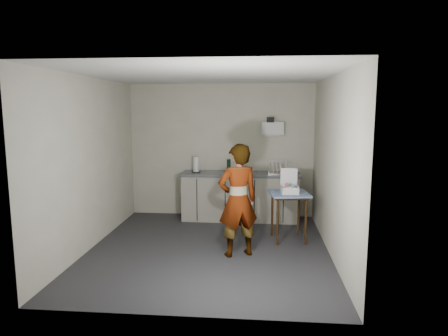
# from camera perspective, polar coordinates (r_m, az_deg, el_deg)

# --- Properties ---
(ground) EXTENTS (4.00, 4.00, 0.00)m
(ground) POSITION_cam_1_polar(r_m,az_deg,el_deg) (6.21, -2.19, -11.49)
(ground) COLOR #2D2C32
(ground) RESTS_ON ground
(wall_back) EXTENTS (3.60, 0.02, 2.60)m
(wall_back) POSITION_cam_1_polar(r_m,az_deg,el_deg) (7.86, -0.41, 2.50)
(wall_back) COLOR beige
(wall_back) RESTS_ON ground
(wall_right) EXTENTS (0.02, 4.00, 2.60)m
(wall_right) POSITION_cam_1_polar(r_m,az_deg,el_deg) (5.94, 15.13, 0.24)
(wall_right) COLOR beige
(wall_right) RESTS_ON ground
(wall_left) EXTENTS (0.02, 4.00, 2.60)m
(wall_left) POSITION_cam_1_polar(r_m,az_deg,el_deg) (6.38, -18.43, 0.65)
(wall_left) COLOR beige
(wall_left) RESTS_ON ground
(ceiling) EXTENTS (3.60, 4.00, 0.01)m
(ceiling) POSITION_cam_1_polar(r_m,az_deg,el_deg) (5.86, -2.34, 13.12)
(ceiling) COLOR white
(ceiling) RESTS_ON wall_back
(kitchen_counter) EXTENTS (2.24, 0.62, 0.91)m
(kitchen_counter) POSITION_cam_1_polar(r_m,az_deg,el_deg) (7.69, 2.37, -4.24)
(kitchen_counter) COLOR black
(kitchen_counter) RESTS_ON ground
(wall_shelf) EXTENTS (0.42, 0.18, 0.37)m
(wall_shelf) POSITION_cam_1_polar(r_m,az_deg,el_deg) (7.72, 6.98, 5.66)
(wall_shelf) COLOR white
(wall_shelf) RESTS_ON ground
(side_table) EXTENTS (0.69, 0.69, 0.79)m
(side_table) POSITION_cam_1_polar(r_m,az_deg,el_deg) (6.51, 9.25, -4.37)
(side_table) COLOR #37240C
(side_table) RESTS_ON ground
(standing_man) EXTENTS (0.70, 0.60, 1.64)m
(standing_man) POSITION_cam_1_polar(r_m,az_deg,el_deg) (5.74, 2.00, -4.65)
(standing_man) COLOR #B2A593
(standing_man) RESTS_ON ground
(soap_bottle) EXTENTS (0.18, 0.18, 0.33)m
(soap_bottle) POSITION_cam_1_polar(r_m,az_deg,el_deg) (7.51, 2.15, 0.50)
(soap_bottle) COLOR black
(soap_bottle) RESTS_ON kitchen_counter
(soda_can) EXTENTS (0.07, 0.07, 0.14)m
(soda_can) POSITION_cam_1_polar(r_m,az_deg,el_deg) (7.55, 2.18, -0.22)
(soda_can) COLOR red
(soda_can) RESTS_ON kitchen_counter
(dark_bottle) EXTENTS (0.07, 0.07, 0.25)m
(dark_bottle) POSITION_cam_1_polar(r_m,az_deg,el_deg) (7.62, 0.68, 0.31)
(dark_bottle) COLOR black
(dark_bottle) RESTS_ON kitchen_counter
(paper_towel) EXTENTS (0.17, 0.17, 0.30)m
(paper_towel) POSITION_cam_1_polar(r_m,az_deg,el_deg) (7.64, -4.00, 0.44)
(paper_towel) COLOR black
(paper_towel) RESTS_ON kitchen_counter
(dish_rack) EXTENTS (0.35, 0.26, 0.24)m
(dish_rack) POSITION_cam_1_polar(r_m,az_deg,el_deg) (7.56, 7.60, -0.37)
(dish_rack) COLOR white
(dish_rack) RESTS_ON kitchen_counter
(bakery_box) EXTENTS (0.28, 0.29, 0.38)m
(bakery_box) POSITION_cam_1_polar(r_m,az_deg,el_deg) (6.45, 9.34, -2.79)
(bakery_box) COLOR white
(bakery_box) RESTS_ON side_table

